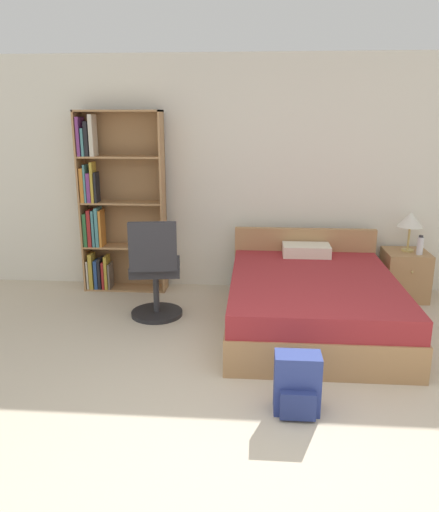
{
  "coord_description": "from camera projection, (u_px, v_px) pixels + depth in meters",
  "views": [
    {
      "loc": [
        -0.05,
        -2.43,
        1.94
      ],
      "look_at": [
        -0.39,
        1.98,
        0.7
      ],
      "focal_mm": 35.0,
      "sensor_mm": 36.0,
      "label": 1
    }
  ],
  "objects": [
    {
      "name": "wall_back",
      "position": [
        262.0,
        176.0,
        5.6
      ],
      "size": [
        9.0,
        0.06,
        2.6
      ],
      "color": "silver",
      "rests_on": "ground_plane"
    },
    {
      "name": "ground_plane",
      "position": [
        260.0,
        468.0,
        2.85
      ],
      "size": [
        14.0,
        14.0,
        0.0
      ],
      "primitive_type": "plane",
      "color": "beige"
    },
    {
      "name": "nightstand",
      "position": [
        405.0,
        275.0,
        5.48
      ],
      "size": [
        0.46,
        0.49,
        0.53
      ],
      "color": "#AD7F51",
      "rests_on": "ground_plane"
    },
    {
      "name": "bookshelf",
      "position": [
        111.0,
        206.0,
        5.6
      ],
      "size": [
        0.94,
        0.27,
        2.01
      ],
      "color": "#AD7F51",
      "rests_on": "ground_plane"
    },
    {
      "name": "table_lamp",
      "position": [
        411.0,
        221.0,
        5.33
      ],
      "size": [
        0.27,
        0.27,
        0.43
      ],
      "color": "tan",
      "rests_on": "nightstand"
    },
    {
      "name": "office_chair",
      "position": [
        155.0,
        272.0,
        4.84
      ],
      "size": [
        0.55,
        0.62,
        1.02
      ],
      "color": "#232326",
      "rests_on": "ground_plane"
    },
    {
      "name": "backpack_blue",
      "position": [
        297.0,
        385.0,
        3.35
      ],
      "size": [
        0.31,
        0.25,
        0.42
      ],
      "color": "navy",
      "rests_on": "ground_plane"
    },
    {
      "name": "water_bottle",
      "position": [
        420.0,
        245.0,
        5.26
      ],
      "size": [
        0.07,
        0.07,
        0.21
      ],
      "color": "silver",
      "rests_on": "nightstand"
    },
    {
      "name": "bed",
      "position": [
        311.0,
        300.0,
        4.74
      ],
      "size": [
        1.54,
        2.02,
        0.75
      ],
      "color": "#AD7F51",
      "rests_on": "ground_plane"
    }
  ]
}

